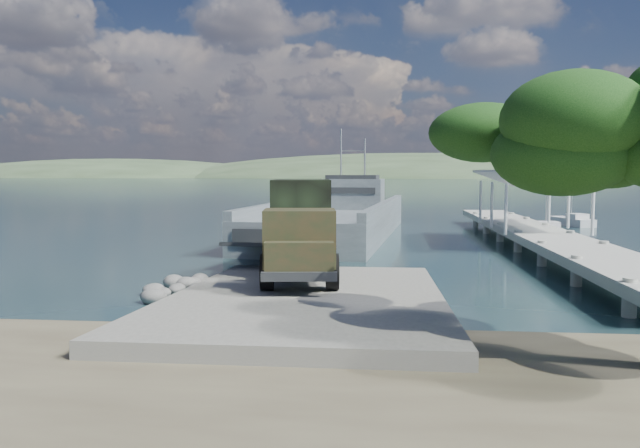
{
  "coord_description": "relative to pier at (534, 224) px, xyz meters",
  "views": [
    {
      "loc": [
        2.71,
        -24.5,
        5.08
      ],
      "look_at": [
        -0.3,
        6.0,
        2.53
      ],
      "focal_mm": 35.0,
      "sensor_mm": 36.0,
      "label": 1
    }
  ],
  "objects": [
    {
      "name": "pier",
      "position": [
        0.0,
        0.0,
        0.0
      ],
      "size": [
        6.4,
        44.0,
        6.1
      ],
      "color": "#AAACA1",
      "rests_on": "ground"
    },
    {
      "name": "overhang_tree",
      "position": [
        -4.13,
        -27.43,
        4.55
      ],
      "size": [
        8.45,
        7.78,
        7.67
      ],
      "color": "black",
      "rests_on": "ground"
    },
    {
      "name": "shoreline_rocks",
      "position": [
        -19.2,
        -18.27,
        -1.6
      ],
      "size": [
        3.2,
        5.6,
        0.9
      ],
      "primitive_type": null,
      "color": "#555452",
      "rests_on": "ground"
    },
    {
      "name": "military_truck",
      "position": [
        -13.8,
        -16.27,
        1.01
      ],
      "size": [
        3.86,
        9.4,
        4.24
      ],
      "rotation": [
        0.0,
        0.0,
        0.12
      ],
      "color": "black",
      "rests_on": "boat_ramp"
    },
    {
      "name": "sailboat_far",
      "position": [
        7.84,
        18.12,
        -1.23
      ],
      "size": [
        3.13,
        5.93,
        6.94
      ],
      "rotation": [
        0.0,
        0.0,
        0.27
      ],
      "color": "silver",
      "rests_on": "ground"
    },
    {
      "name": "landing_craft",
      "position": [
        -13.96,
        6.0,
        -0.79
      ],
      "size": [
        11.28,
        33.96,
        9.92
      ],
      "rotation": [
        0.0,
        0.0,
        -0.1
      ],
      "color": "#505A5E",
      "rests_on": "ground"
    },
    {
      "name": "sailboat_near",
      "position": [
        3.0,
        8.39,
        -1.24
      ],
      "size": [
        1.79,
        5.65,
        6.83
      ],
      "rotation": [
        0.0,
        0.0,
        -0.03
      ],
      "color": "silver",
      "rests_on": "ground"
    },
    {
      "name": "ground",
      "position": [
        -13.0,
        -18.77,
        -1.6
      ],
      "size": [
        1400.0,
        1400.0,
        0.0
      ],
      "primitive_type": "plane",
      "color": "#18383B",
      "rests_on": "ground"
    },
    {
      "name": "soldier",
      "position": [
        -13.89,
        -19.09,
        -0.17
      ],
      "size": [
        0.74,
        0.54,
        1.87
      ],
      "primitive_type": "imported",
      "rotation": [
        0.0,
        0.0,
        0.15
      ],
      "color": "#212D19",
      "rests_on": "boat_ramp"
    },
    {
      "name": "distant_headlands",
      "position": [
        37.0,
        541.23,
        -1.6
      ],
      "size": [
        1000.0,
        240.0,
        48.0
      ],
      "primitive_type": null,
      "color": "#33482D",
      "rests_on": "ground"
    },
    {
      "name": "boat_ramp",
      "position": [
        -13.0,
        -19.77,
        -1.35
      ],
      "size": [
        10.0,
        18.0,
        0.5
      ],
      "primitive_type": "cube",
      "color": "slate",
      "rests_on": "ground"
    }
  ]
}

